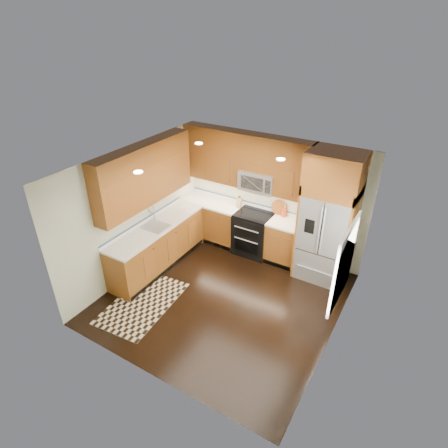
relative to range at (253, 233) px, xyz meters
The scene contains 16 objects.
ground 1.75m from the range, 81.47° to the right, with size 4.00×4.00×0.00m, color black.
wall_back 0.93m from the range, 53.04° to the left, with size 4.00×0.02×2.60m, color beige.
wall_left 2.56m from the range, 136.38° to the right, with size 0.02×4.00×2.60m, color beige.
wall_right 2.92m from the range, 36.55° to the right, with size 0.02×4.00×2.60m, color beige.
window 2.83m from the range, 33.39° to the right, with size 0.04×1.10×1.30m.
base_cabinets 1.25m from the range, 141.90° to the right, with size 2.85×3.00×0.90m.
countertop 1.16m from the range, 142.09° to the right, with size 2.86×3.01×0.04m.
upper_cabinets 1.89m from the range, 147.22° to the right, with size 2.85×3.00×1.15m.
range is the anchor object (origin of this frame).
microwave 1.20m from the range, 90.19° to the left, with size 0.76×0.40×0.42m.
refrigerator 1.76m from the range, ahead, with size 0.98×0.75×2.60m.
sink_faucet 2.13m from the range, 135.87° to the right, with size 0.54×0.44×0.37m.
rug 2.76m from the range, 110.40° to the right, with size 1.00×1.67×0.01m, color black.
knife_block 0.74m from the range, 160.48° to the left, with size 0.11×0.14×0.26m.
utensil_crock 0.85m from the range, 22.96° to the left, with size 0.13×0.13×0.32m.
cutting_board 0.71m from the range, 31.74° to the left, with size 0.33×0.33×0.02m, color brown.
Camera 1 is at (2.77, -4.60, 4.69)m, focal length 30.00 mm.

